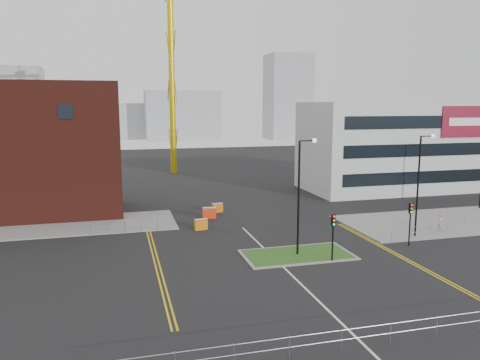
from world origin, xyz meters
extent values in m
plane|color=black|center=(0.00, 0.00, 0.00)|extent=(200.00, 200.00, 0.00)
cube|color=slate|center=(-20.00, 22.00, 0.06)|extent=(28.00, 8.00, 0.12)
cube|color=slate|center=(22.00, 14.00, 0.06)|extent=(24.00, 10.00, 0.12)
cube|color=slate|center=(2.00, 8.00, 0.04)|extent=(8.60, 4.60, 0.08)
cube|color=#2B501A|center=(2.00, 8.00, 0.06)|extent=(8.00, 4.00, 0.12)
cube|color=#4F1B13|center=(-20.00, 28.00, 7.00)|extent=(18.00, 10.00, 14.00)
cube|color=black|center=(-16.00, 22.98, 11.00)|extent=(1.40, 0.10, 1.40)
cube|color=#B8BABD|center=(26.00, 32.00, 6.00)|extent=(25.00, 12.00, 12.00)
cube|color=black|center=(26.00, 25.98, 2.50)|extent=(22.00, 0.10, 1.60)
cube|color=black|center=(26.00, 25.98, 6.00)|extent=(22.00, 0.10, 1.60)
cube|color=black|center=(26.00, 25.98, 9.50)|extent=(22.00, 0.10, 1.60)
cube|color=maroon|center=(32.00, 25.92, 9.50)|extent=(7.00, 0.15, 4.00)
cube|color=white|center=(32.00, 25.82, 9.50)|extent=(5.00, 0.05, 1.00)
cylinder|color=#C5A70B|center=(-2.00, 55.00, 18.08)|extent=(1.00, 1.00, 36.17)
cylinder|color=black|center=(2.00, 8.00, 4.50)|extent=(0.16, 0.16, 9.00)
cylinder|color=black|center=(2.60, 8.00, 9.00)|extent=(1.20, 0.10, 0.10)
sphere|color=silver|center=(3.20, 8.00, 9.00)|extent=(0.36, 0.36, 0.36)
cylinder|color=black|center=(14.00, 10.00, 4.50)|extent=(0.16, 0.16, 9.00)
cylinder|color=black|center=(14.60, 10.00, 9.00)|extent=(1.20, 0.10, 0.10)
sphere|color=silver|center=(15.20, 10.00, 9.00)|extent=(0.36, 0.36, 0.36)
cylinder|color=black|center=(4.00, 6.00, 1.50)|extent=(0.12, 0.12, 3.00)
cube|color=black|center=(4.00, 6.00, 3.20)|extent=(0.28, 0.22, 0.90)
sphere|color=red|center=(4.00, 5.87, 3.50)|extent=(0.18, 0.18, 0.18)
sphere|color=orange|center=(4.00, 5.87, 3.20)|extent=(0.18, 0.18, 0.18)
sphere|color=#0CCC33|center=(4.00, 5.87, 2.90)|extent=(0.18, 0.18, 0.18)
cylinder|color=black|center=(12.00, 8.00, 1.50)|extent=(0.12, 0.12, 3.00)
cube|color=black|center=(12.00, 8.00, 3.20)|extent=(0.28, 0.22, 0.90)
sphere|color=red|center=(12.00, 7.87, 3.50)|extent=(0.18, 0.18, 0.18)
sphere|color=orange|center=(12.00, 7.87, 3.20)|extent=(0.18, 0.18, 0.18)
sphere|color=#0CCC33|center=(12.00, 7.87, 2.90)|extent=(0.18, 0.18, 0.18)
cylinder|color=gray|center=(0.00, -6.00, 1.05)|extent=(24.00, 0.04, 0.04)
cylinder|color=gray|center=(0.00, -6.00, 0.55)|extent=(24.00, 0.04, 0.04)
cylinder|color=gray|center=(-11.00, 18.00, 1.05)|extent=(6.00, 0.04, 0.04)
cylinder|color=gray|center=(-11.00, 18.00, 0.55)|extent=(6.00, 0.04, 0.04)
cylinder|color=gray|center=(-14.00, 18.00, 0.55)|extent=(0.05, 0.05, 1.10)
cylinder|color=gray|center=(-8.00, 18.00, 0.55)|extent=(0.05, 0.05, 1.10)
cylinder|color=gray|center=(20.50, 11.50, 1.05)|extent=(19.01, 5.04, 0.04)
cylinder|color=gray|center=(20.50, 11.50, 0.55)|extent=(19.01, 5.04, 0.04)
cylinder|color=gray|center=(11.00, 9.00, 0.55)|extent=(0.05, 0.05, 1.10)
cube|color=silver|center=(0.00, 2.00, 0.01)|extent=(0.15, 30.00, 0.01)
cube|color=gold|center=(-9.00, 10.00, 0.01)|extent=(0.12, 24.00, 0.01)
cube|color=gold|center=(-8.70, 10.00, 0.01)|extent=(0.12, 24.00, 0.01)
cube|color=gold|center=(9.50, 6.00, 0.01)|extent=(0.12, 20.00, 0.01)
cube|color=gold|center=(9.80, 6.00, 0.01)|extent=(0.12, 20.00, 0.01)
cube|color=gray|center=(-40.00, 120.00, 11.00)|extent=(18.00, 12.00, 22.00)
cube|color=gray|center=(10.00, 130.00, 8.00)|extent=(24.00, 12.00, 16.00)
cube|color=gray|center=(45.00, 125.00, 14.00)|extent=(14.00, 12.00, 28.00)
cube|color=gray|center=(-8.00, 140.00, 6.00)|extent=(30.00, 12.00, 12.00)
imported|color=#C27E92|center=(17.42, 10.99, 0.86)|extent=(0.74, 0.62, 1.73)
cube|color=red|center=(-2.37, 21.59, 0.57)|extent=(1.42, 0.63, 1.15)
cube|color=silver|center=(-2.37, 21.59, 1.09)|extent=(1.42, 0.63, 0.14)
cube|color=orange|center=(-4.00, 17.37, 0.52)|extent=(1.29, 0.58, 1.03)
cube|color=silver|center=(-4.00, 17.37, 0.98)|extent=(1.29, 0.58, 0.12)
cube|color=#C45F0A|center=(-1.00, 24.00, 0.51)|extent=(1.26, 0.60, 1.01)
cube|color=silver|center=(-1.00, 24.00, 0.96)|extent=(1.26, 0.60, 0.12)
camera|label=1|loc=(-11.41, -24.96, 11.75)|focal=35.00mm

